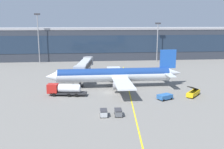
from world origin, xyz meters
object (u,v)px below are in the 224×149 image
Objects in this scene: pushback_tug at (165,97)px; baggage_cart_0 at (104,113)px; fuel_tanker at (64,89)px; baggage_cart_1 at (118,112)px; belt_loader at (193,93)px; main_airliner at (115,75)px.

pushback_tug is 19.93m from baggage_cart_0.
baggage_cart_0 is at bearing -148.08° from pushback_tug.
fuel_tanker is 19.76m from baggage_cart_0.
belt_loader is at bearing 29.84° from baggage_cart_1.
baggage_cart_0 is at bearing 178.49° from baggage_cart_1.
fuel_tanker is 2.51× the size of pushback_tug.
fuel_tanker is at bearing 119.48° from baggage_cart_0.
baggage_cart_1 is at bearing -142.25° from pushback_tug.
baggage_cart_0 is 3.20m from baggage_cart_1.
belt_loader is at bearing 14.63° from pushback_tug.
baggage_cart_1 is (-2.14, -25.08, -3.15)m from main_airliner.
baggage_cart_0 is at bearing -102.04° from main_airliner.
belt_loader is 9.11m from pushback_tug.
pushback_tug is at bearing -51.32° from main_airliner.
baggage_cart_1 is at bearing -1.51° from baggage_cart_0.
main_airliner reaches higher than baggage_cart_1.
belt_loader is at bearing -6.99° from fuel_tanker.
fuel_tanker is 27.46m from pushback_tug.
main_airliner is 23.93m from belt_loader.
main_airliner is 18.78m from pushback_tug.
main_airliner is 25.76m from baggage_cart_0.
belt_loader reaches higher than baggage_cart_0.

